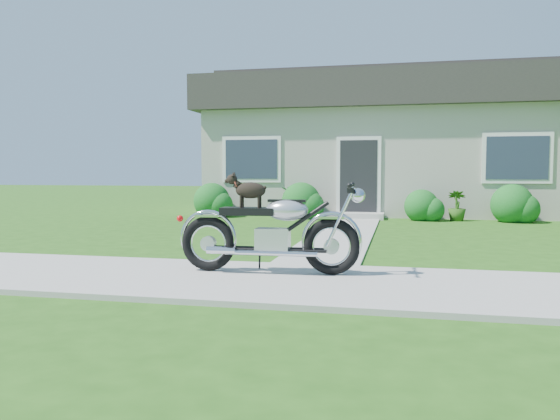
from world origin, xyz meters
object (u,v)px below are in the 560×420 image
Objects in this scene: potted_plant_left at (296,202)px; motorcycle_with_dog at (272,230)px; potted_plant_right at (457,206)px; house at (413,143)px.

motorcycle_with_dog reaches higher than potted_plant_left.
potted_plant_right is at bearing 0.00° from potted_plant_left.
house reaches higher than motorcycle_with_dog.
potted_plant_left is at bearing -132.25° from house.
house is 16.21× the size of potted_plant_right.
potted_plant_left reaches higher than potted_plant_right.
house reaches higher than potted_plant_left.
potted_plant_right is 8.69m from motorcycle_with_dog.
potted_plant_left is 0.38× the size of motorcycle_with_dog.
potted_plant_left is 4.16m from potted_plant_right.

